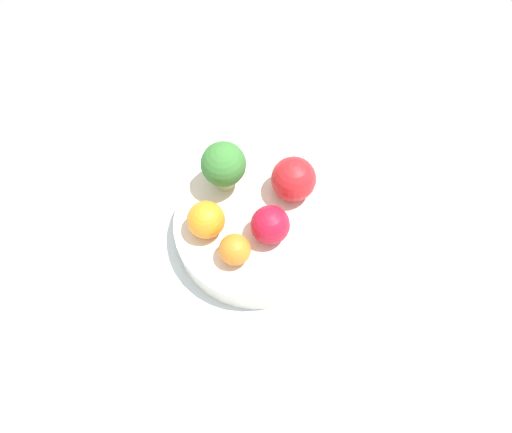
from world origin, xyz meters
TOP-DOWN VIEW (x-y plane):
  - ground_plane at (0.00, 0.00)m, footprint 6.00×6.00m
  - table_surface at (0.00, 0.00)m, footprint 1.20×1.20m
  - bowl at (0.00, 0.00)m, footprint 0.20×0.20m
  - broccoli at (-0.01, -0.06)m, footprint 0.05×0.05m
  - apple_red at (-0.06, 0.00)m, footprint 0.05×0.05m
  - apple_green at (-0.00, 0.02)m, footprint 0.05×0.05m
  - orange_front at (0.05, 0.02)m, footprint 0.04×0.04m
  - orange_back at (0.05, -0.03)m, footprint 0.04×0.04m

SIDE VIEW (x-z plane):
  - ground_plane at x=0.00m, z-range 0.00..0.00m
  - table_surface at x=0.00m, z-range 0.00..0.02m
  - bowl at x=0.00m, z-range 0.02..0.06m
  - orange_front at x=0.05m, z-range 0.06..0.09m
  - orange_back at x=0.05m, z-range 0.06..0.10m
  - apple_green at x=0.00m, z-range 0.06..0.10m
  - apple_red at x=-0.06m, z-range 0.06..0.11m
  - broccoli at x=-0.01m, z-range 0.06..0.13m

